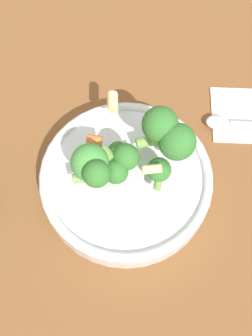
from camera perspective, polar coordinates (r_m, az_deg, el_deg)
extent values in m
plane|color=brown|center=(0.57, 0.00, -2.53)|extent=(3.00, 3.00, 0.00)
cylinder|color=silver|center=(0.56, 0.00, -1.84)|extent=(0.24, 0.24, 0.03)
torus|color=silver|center=(0.54, 0.00, -1.11)|extent=(0.24, 0.24, 0.01)
cylinder|color=#8CB766|center=(0.54, -1.13, 1.43)|extent=(0.01, 0.01, 0.01)
sphere|color=#33722D|center=(0.52, -1.16, 2.35)|extent=(0.03, 0.03, 0.03)
cylinder|color=#8CB766|center=(0.52, 4.69, 4.46)|extent=(0.02, 0.02, 0.03)
sphere|color=#33722D|center=(0.49, 4.97, 6.34)|extent=(0.05, 0.05, 0.05)
cylinder|color=#8CB766|center=(0.48, -4.13, -1.91)|extent=(0.01, 0.01, 0.01)
sphere|color=#33722D|center=(0.46, -4.30, -0.85)|extent=(0.03, 0.03, 0.03)
cylinder|color=#8CB766|center=(0.53, 4.64, -1.13)|extent=(0.01, 0.01, 0.01)
sphere|color=#33722D|center=(0.51, 4.80, -0.24)|extent=(0.03, 0.03, 0.03)
cylinder|color=#8CB766|center=(0.51, 6.98, 2.67)|extent=(0.02, 0.02, 0.01)
sphere|color=#33722D|center=(0.49, 7.34, 4.18)|extent=(0.05, 0.05, 0.05)
cylinder|color=#8CB766|center=(0.50, -1.42, -1.47)|extent=(0.01, 0.01, 0.01)
sphere|color=#33722D|center=(0.49, -1.47, -0.57)|extent=(0.03, 0.03, 0.03)
cylinder|color=#8CB766|center=(0.51, 0.35, 0.47)|extent=(0.01, 0.01, 0.01)
sphere|color=#33722D|center=(0.49, 0.37, 1.51)|extent=(0.03, 0.03, 0.03)
cylinder|color=#8CB766|center=(0.51, -4.91, -1.11)|extent=(0.02, 0.02, 0.02)
sphere|color=#479342|center=(0.48, -5.19, 0.36)|extent=(0.05, 0.05, 0.05)
cylinder|color=beige|center=(0.49, 3.77, -0.14)|extent=(0.01, 0.02, 0.01)
cylinder|color=#729E4C|center=(0.52, 0.79, 1.94)|extent=(0.02, 0.02, 0.01)
cylinder|color=#729E4C|center=(0.51, -2.90, 2.18)|extent=(0.02, 0.02, 0.01)
cylinder|color=#729E4C|center=(0.49, -2.68, 1.89)|extent=(0.02, 0.02, 0.01)
cylinder|color=#729E4C|center=(0.51, -1.55, 1.67)|extent=(0.02, 0.01, 0.01)
cylinder|color=beige|center=(0.54, -1.73, 9.56)|extent=(0.03, 0.02, 0.01)
cylinder|color=orange|center=(0.52, -4.58, 4.00)|extent=(0.02, 0.02, 0.01)
cylinder|color=beige|center=(0.56, 4.08, 7.06)|extent=(0.02, 0.03, 0.01)
cylinder|color=#729E4C|center=(0.51, 4.69, -1.70)|extent=(0.03, 0.02, 0.01)
cylinder|color=#729E4C|center=(0.54, 3.00, 3.86)|extent=(0.02, 0.03, 0.01)
cylinder|color=#729E4C|center=(0.51, -6.29, -1.39)|extent=(0.01, 0.03, 0.01)
ellipsoid|color=silver|center=(0.63, 13.14, 6.50)|extent=(0.03, 0.04, 0.01)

